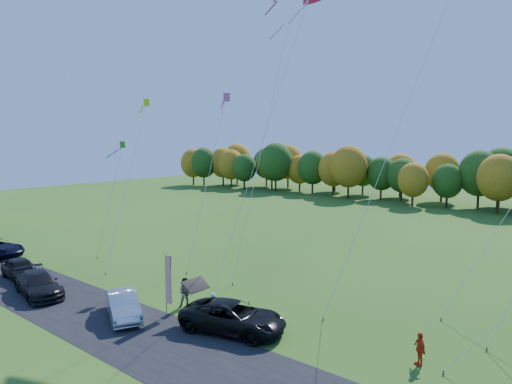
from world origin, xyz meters
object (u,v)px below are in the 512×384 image
Objects in this scene: person_east at (420,349)px; feather_flag at (168,279)px; black_suv at (233,317)px; silver_sedan at (123,305)px.

feather_flag is at bearing -121.57° from person_east.
black_suv is 7.02m from silver_sedan.
black_suv is at bearing 12.50° from feather_flag.
silver_sedan is (-6.48, -2.72, -0.06)m from black_suv.
feather_flag is at bearing 87.46° from black_suv.
feather_flag is (-4.37, -0.97, 1.56)m from black_suv.
silver_sedan is at bearing -140.35° from feather_flag.
silver_sedan is 2.92× the size of person_east.
silver_sedan is 16.82m from person_east.
black_suv reaches higher than person_east.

